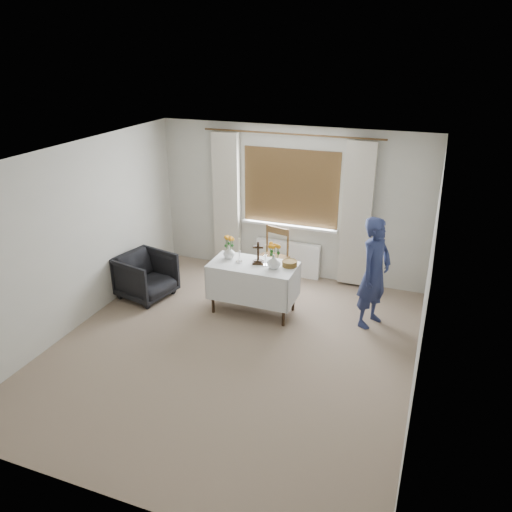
% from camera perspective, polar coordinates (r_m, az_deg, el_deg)
% --- Properties ---
extents(ground, '(5.00, 5.00, 0.00)m').
position_cam_1_polar(ground, '(6.60, -2.73, -10.53)').
color(ground, gray).
rests_on(ground, ground).
extents(altar_table, '(1.24, 0.64, 0.76)m').
position_cam_1_polar(altar_table, '(7.26, -0.31, -3.68)').
color(altar_table, white).
rests_on(altar_table, ground).
extents(wooden_chair, '(0.55, 0.55, 0.99)m').
position_cam_1_polar(wooden_chair, '(7.93, 1.67, -0.39)').
color(wooden_chair, '#533D1C').
rests_on(wooden_chair, ground).
extents(armchair, '(0.91, 0.90, 0.70)m').
position_cam_1_polar(armchair, '(7.88, -12.47, -2.26)').
color(armchair, black).
rests_on(armchair, ground).
extents(person, '(0.57, 0.68, 1.57)m').
position_cam_1_polar(person, '(6.97, 13.36, -1.87)').
color(person, navy).
rests_on(person, ground).
extents(radiator, '(1.10, 0.10, 0.60)m').
position_cam_1_polar(radiator, '(8.47, 3.66, -0.27)').
color(radiator, white).
rests_on(radiator, ground).
extents(wooden_cross, '(0.18, 0.15, 0.34)m').
position_cam_1_polar(wooden_cross, '(7.05, 0.24, 0.38)').
color(wooden_cross, black).
rests_on(wooden_cross, altar_table).
extents(candlestick_left, '(0.13, 0.13, 0.37)m').
position_cam_1_polar(candlestick_left, '(7.09, -1.93, 0.65)').
color(candlestick_left, white).
rests_on(candlestick_left, altar_table).
extents(candlestick_right, '(0.11, 0.11, 0.32)m').
position_cam_1_polar(candlestick_right, '(7.00, 1.08, 0.11)').
color(candlestick_right, white).
rests_on(candlestick_right, altar_table).
extents(flower_vase_left, '(0.18, 0.18, 0.18)m').
position_cam_1_polar(flower_vase_left, '(7.27, -3.09, 0.41)').
color(flower_vase_left, silver).
rests_on(flower_vase_left, altar_table).
extents(flower_vase_right, '(0.24, 0.24, 0.20)m').
position_cam_1_polar(flower_vase_right, '(6.93, 2.05, -0.65)').
color(flower_vase_right, silver).
rests_on(flower_vase_right, altar_table).
extents(wicker_basket, '(0.28, 0.28, 0.08)m').
position_cam_1_polar(wicker_basket, '(7.03, 3.86, -0.86)').
color(wicker_basket, brown).
rests_on(wicker_basket, altar_table).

